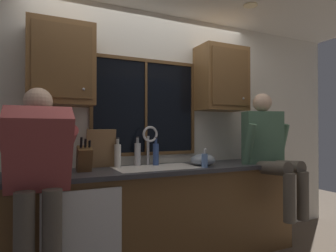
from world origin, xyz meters
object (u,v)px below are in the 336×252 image
object	(u,v)px
person_sitting_on_counter	(269,147)
soap_dispenser	(205,160)
person_standing	(38,174)
knife_block	(84,159)
bottle_tall_clear	(138,154)
bottle_green_glass	(156,154)
cutting_board	(101,149)
bottle_amber_small	(118,155)
mixing_bowl	(203,160)

from	to	relation	value
person_sitting_on_counter	soap_dispenser	world-z (taller)	person_sitting_on_counter
person_standing	soap_dispenser	bearing A→B (deg)	5.59
person_sitting_on_counter	knife_block	world-z (taller)	person_sitting_on_counter
soap_dispenser	bottle_tall_clear	distance (m)	0.68
bottle_green_glass	person_standing	bearing A→B (deg)	-155.63
person_sitting_on_counter	knife_block	size ratio (longest dim) A/B	3.92
bottle_tall_clear	soap_dispenser	bearing A→B (deg)	-36.65
cutting_board	soap_dispenser	size ratio (longest dim) A/B	2.02
person_sitting_on_counter	bottle_amber_small	bearing A→B (deg)	164.13
bottle_green_glass	bottle_amber_small	bearing A→B (deg)	-179.99
soap_dispenser	mixing_bowl	bearing A→B (deg)	64.29
cutting_board	bottle_green_glass	xyz separation A→B (m)	(0.55, -0.05, -0.06)
cutting_board	bottle_tall_clear	bearing A→B (deg)	-0.99
person_standing	bottle_green_glass	bearing A→B (deg)	24.37
bottle_green_glass	bottle_tall_clear	distance (m)	0.19
bottle_tall_clear	bottle_amber_small	distance (m)	0.22
knife_block	cutting_board	size ratio (longest dim) A/B	0.86
knife_block	mixing_bowl	world-z (taller)	knife_block
cutting_board	soap_dispenser	bearing A→B (deg)	-24.20
person_sitting_on_counter	bottle_amber_small	xyz separation A→B (m)	(-1.52, 0.43, -0.06)
person_sitting_on_counter	knife_block	bearing A→B (deg)	171.47
person_sitting_on_counter	bottle_amber_small	distance (m)	1.58
person_sitting_on_counter	bottle_tall_clear	world-z (taller)	person_sitting_on_counter
bottle_green_glass	knife_block	bearing A→B (deg)	-168.29
person_standing	bottle_green_glass	size ratio (longest dim) A/B	5.57
person_standing	mixing_bowl	xyz separation A→B (m)	(1.54, 0.29, 0.00)
soap_dispenser	bottle_tall_clear	size ratio (longest dim) A/B	0.62
bottle_green_glass	bottle_tall_clear	size ratio (longest dim) A/B	0.97
person_standing	soap_dispenser	world-z (taller)	person_standing
knife_block	bottle_green_glass	world-z (taller)	knife_block
mixing_bowl	bottle_amber_small	world-z (taller)	bottle_amber_small
knife_block	bottle_amber_small	distance (m)	0.37
knife_block	bottle_amber_small	xyz separation A→B (m)	(0.34, 0.15, 0.01)
soap_dispenser	bottle_tall_clear	world-z (taller)	bottle_tall_clear
knife_block	bottle_green_glass	xyz separation A→B (m)	(0.74, 0.15, 0.01)
person_sitting_on_counter	soap_dispenser	bearing A→B (deg)	174.53
knife_block	cutting_board	xyz separation A→B (m)	(0.19, 0.20, 0.07)
knife_block	bottle_tall_clear	distance (m)	0.59
soap_dispenser	bottle_amber_small	distance (m)	0.84
person_standing	person_sitting_on_counter	bearing A→B (deg)	1.83
person_standing	bottle_tall_clear	bearing A→B (deg)	30.52
person_standing	mixing_bowl	world-z (taller)	person_standing
bottle_amber_small	bottle_green_glass	bearing A→B (deg)	0.01
knife_block	soap_dispenser	size ratio (longest dim) A/B	1.74
mixing_bowl	soap_dispenser	distance (m)	0.16
person_standing	soap_dispenser	distance (m)	1.48
person_standing	mixing_bowl	size ratio (longest dim) A/B	6.40
knife_block	bottle_amber_small	bearing A→B (deg)	24.36
person_sitting_on_counter	bottle_tall_clear	size ratio (longest dim) A/B	4.25
bottle_green_glass	bottle_tall_clear	world-z (taller)	bottle_tall_clear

